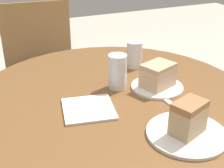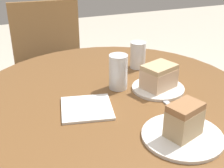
{
  "view_description": "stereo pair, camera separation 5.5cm",
  "coord_description": "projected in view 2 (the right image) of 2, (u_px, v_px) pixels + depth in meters",
  "views": [
    {
      "loc": [
        -0.39,
        -0.9,
        1.28
      ],
      "look_at": [
        0.0,
        0.0,
        0.8
      ],
      "focal_mm": 50.0,
      "sensor_mm": 36.0,
      "label": 1
    },
    {
      "loc": [
        -0.34,
        -0.92,
        1.28
      ],
      "look_at": [
        0.0,
        0.0,
        0.8
      ],
      "focal_mm": 50.0,
      "sensor_mm": 36.0,
      "label": 2
    }
  ],
  "objects": [
    {
      "name": "table",
      "position": [
        112.0,
        136.0,
        1.19
      ],
      "size": [
        1.02,
        1.02,
        0.76
      ],
      "color": "brown",
      "rests_on": "ground_plane"
    },
    {
      "name": "napkin_stack",
      "position": [
        87.0,
        108.0,
        1.02
      ],
      "size": [
        0.19,
        0.19,
        0.01
      ],
      "rotation": [
        0.0,
        0.0,
        -0.19
      ],
      "color": "white",
      "rests_on": "table"
    },
    {
      "name": "glass_water",
      "position": [
        118.0,
        74.0,
        1.13
      ],
      "size": [
        0.07,
        0.07,
        0.13
      ],
      "color": "silver",
      "rests_on": "table"
    },
    {
      "name": "chair",
      "position": [
        51.0,
        72.0,
        1.99
      ],
      "size": [
        0.49,
        0.48,
        0.89
      ],
      "rotation": [
        0.0,
        0.0,
        -0.08
      ],
      "color": "olive",
      "rests_on": "ground_plane"
    },
    {
      "name": "plate_far",
      "position": [
        182.0,
        136.0,
        0.88
      ],
      "size": [
        0.23,
        0.23,
        0.01
      ],
      "color": "white",
      "rests_on": "table"
    },
    {
      "name": "fork",
      "position": [
        169.0,
        105.0,
        1.04
      ],
      "size": [
        0.02,
        0.15,
        0.0
      ],
      "rotation": [
        0.0,
        0.0,
        1.61
      ],
      "color": "silver",
      "rests_on": "table"
    },
    {
      "name": "plate_near",
      "position": [
        158.0,
        88.0,
        1.14
      ],
      "size": [
        0.19,
        0.19,
        0.01
      ],
      "color": "white",
      "rests_on": "table"
    },
    {
      "name": "cake_slice_far",
      "position": [
        184.0,
        120.0,
        0.85
      ],
      "size": [
        0.11,
        0.1,
        0.1
      ],
      "rotation": [
        0.0,
        0.0,
        1.93
      ],
      "color": "tan",
      "rests_on": "plate_far"
    },
    {
      "name": "glass_lemonade",
      "position": [
        138.0,
        57.0,
        1.31
      ],
      "size": [
        0.06,
        0.06,
        0.11
      ],
      "color": "beige",
      "rests_on": "table"
    },
    {
      "name": "cake_slice_near",
      "position": [
        159.0,
        76.0,
        1.12
      ],
      "size": [
        0.14,
        0.12,
        0.09
      ],
      "rotation": [
        0.0,
        0.0,
        5.07
      ],
      "color": "beige",
      "rests_on": "plate_near"
    }
  ]
}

